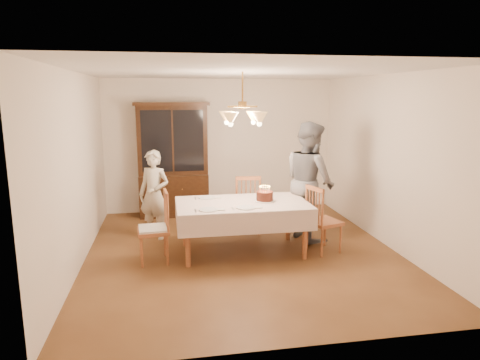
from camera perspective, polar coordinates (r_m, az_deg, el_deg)
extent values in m
plane|color=#563318|center=(6.43, 0.31, -9.56)|extent=(5.00, 5.00, 0.00)
plane|color=white|center=(6.02, 0.34, 14.25)|extent=(5.00, 5.00, 0.00)
plane|color=white|center=(8.54, -2.66, 4.60)|extent=(4.50, 0.00, 4.50)
plane|color=white|center=(3.71, 7.20, -4.18)|extent=(4.50, 0.00, 4.50)
plane|color=white|center=(6.11, -20.91, 1.24)|extent=(0.00, 5.00, 5.00)
plane|color=white|center=(6.86, 19.19, 2.36)|extent=(0.00, 5.00, 5.00)
cube|color=brown|center=(6.21, 0.32, -3.25)|extent=(1.80, 1.00, 0.04)
cube|color=silver|center=(6.20, 0.32, -3.04)|extent=(1.90, 1.10, 0.01)
cylinder|color=brown|center=(5.83, -6.98, -8.16)|extent=(0.07, 0.07, 0.71)
cylinder|color=brown|center=(6.12, 8.66, -7.25)|extent=(0.07, 0.07, 0.71)
cylinder|color=brown|center=(6.63, -7.37, -5.78)|extent=(0.07, 0.07, 0.71)
cylinder|color=brown|center=(6.89, 6.44, -5.10)|extent=(0.07, 0.07, 0.71)
cube|color=black|center=(8.36, -8.77, -1.93)|extent=(1.30, 0.50, 0.80)
cube|color=black|center=(8.24, -8.99, 5.28)|extent=(1.30, 0.40, 1.30)
cube|color=black|center=(8.04, -8.97, 5.14)|extent=(1.14, 0.01, 1.14)
cube|color=black|center=(8.15, -9.13, 10.00)|extent=(1.38, 0.54, 0.06)
cube|color=brown|center=(7.19, 0.99, -3.54)|extent=(0.48, 0.47, 0.05)
cube|color=brown|center=(6.89, 1.12, 0.24)|extent=(0.40, 0.08, 0.06)
cylinder|color=brown|center=(7.43, 2.27, -4.94)|extent=(0.04, 0.04, 0.43)
cylinder|color=brown|center=(7.41, -0.51, -4.99)|extent=(0.04, 0.04, 0.43)
cylinder|color=brown|center=(7.11, 2.54, -5.70)|extent=(0.04, 0.04, 0.43)
cylinder|color=brown|center=(7.08, -0.38, -5.75)|extent=(0.04, 0.04, 0.43)
cube|color=brown|center=(6.05, -11.51, -6.64)|extent=(0.46, 0.48, 0.05)
cube|color=brown|center=(5.92, -9.87, -1.74)|extent=(0.07, 0.40, 0.06)
cylinder|color=brown|center=(6.29, -13.09, -8.28)|extent=(0.04, 0.04, 0.43)
cylinder|color=brown|center=(5.95, -12.96, -9.41)|extent=(0.04, 0.04, 0.43)
cylinder|color=brown|center=(6.30, -9.97, -8.10)|extent=(0.04, 0.04, 0.43)
cylinder|color=brown|center=(5.96, -9.66, -9.22)|extent=(0.04, 0.04, 0.43)
cube|color=beige|center=(6.04, -11.52, -6.33)|extent=(0.41, 0.43, 0.03)
cube|color=brown|center=(6.44, 11.14, -5.53)|extent=(0.53, 0.55, 0.05)
cube|color=brown|center=(6.20, 9.94, -1.17)|extent=(0.15, 0.39, 0.06)
cylinder|color=brown|center=(6.48, 13.24, -7.68)|extent=(0.04, 0.04, 0.43)
cylinder|color=brown|center=(6.74, 11.24, -6.85)|extent=(0.04, 0.04, 0.43)
cylinder|color=brown|center=(6.28, 10.86, -8.21)|extent=(0.04, 0.04, 0.43)
cylinder|color=brown|center=(6.55, 8.90, -7.33)|extent=(0.04, 0.04, 0.43)
imported|color=beige|center=(6.99, -11.37, -1.94)|extent=(0.62, 0.55, 1.44)
imported|color=slate|center=(6.91, 9.24, -0.10)|extent=(0.88, 1.04, 1.89)
cylinder|color=white|center=(6.28, 3.30, -2.78)|extent=(0.30, 0.30, 0.01)
cylinder|color=#3D160D|center=(6.26, 3.31, -2.13)|extent=(0.24, 0.24, 0.13)
cylinder|color=#598CD8|center=(6.26, 3.97, -1.20)|extent=(0.01, 0.01, 0.07)
sphere|color=#FFB23F|center=(6.25, 3.98, -0.84)|extent=(0.01, 0.01, 0.01)
cylinder|color=pink|center=(6.28, 3.85, -1.14)|extent=(0.01, 0.01, 0.07)
sphere|color=#FFB23F|center=(6.27, 3.86, -0.79)|extent=(0.01, 0.01, 0.01)
cylinder|color=#EACC66|center=(6.30, 3.64, -1.10)|extent=(0.01, 0.01, 0.07)
sphere|color=#FFB23F|center=(6.29, 3.65, -0.75)|extent=(0.01, 0.01, 0.01)
cylinder|color=#598CD8|center=(6.31, 3.38, -1.08)|extent=(0.01, 0.01, 0.07)
sphere|color=#FFB23F|center=(6.30, 3.38, -0.73)|extent=(0.01, 0.01, 0.01)
cylinder|color=pink|center=(6.31, 3.10, -1.09)|extent=(0.01, 0.01, 0.07)
sphere|color=#FFB23F|center=(6.30, 3.11, -0.73)|extent=(0.01, 0.01, 0.01)
cylinder|color=#EACC66|center=(6.29, 2.87, -1.12)|extent=(0.01, 0.01, 0.07)
sphere|color=#FFB23F|center=(6.28, 2.87, -0.76)|extent=(0.01, 0.01, 0.01)
cylinder|color=#598CD8|center=(6.27, 2.71, -1.16)|extent=(0.01, 0.01, 0.07)
sphere|color=#FFB23F|center=(6.26, 2.71, -0.80)|extent=(0.01, 0.01, 0.01)
cylinder|color=pink|center=(6.24, 2.65, -1.22)|extent=(0.01, 0.01, 0.07)
sphere|color=#FFB23F|center=(6.23, 2.66, -0.86)|extent=(0.01, 0.01, 0.01)
cylinder|color=#EACC66|center=(6.21, 2.71, -1.28)|extent=(0.01, 0.01, 0.07)
sphere|color=#FFB23F|center=(6.20, 2.72, -0.92)|extent=(0.01, 0.01, 0.01)
cylinder|color=#598CD8|center=(6.19, 2.88, -1.33)|extent=(0.01, 0.01, 0.07)
sphere|color=#FFB23F|center=(6.18, 2.88, -0.97)|extent=(0.01, 0.01, 0.01)
cylinder|color=pink|center=(6.17, 3.13, -1.36)|extent=(0.01, 0.01, 0.07)
sphere|color=#FFB23F|center=(6.16, 3.13, -1.00)|extent=(0.01, 0.01, 0.01)
cylinder|color=#EACC66|center=(6.17, 3.41, -1.37)|extent=(0.01, 0.01, 0.07)
sphere|color=#FFB23F|center=(6.16, 3.41, -1.01)|extent=(0.01, 0.01, 0.01)
cylinder|color=#598CD8|center=(6.18, 3.67, -1.35)|extent=(0.01, 0.01, 0.07)
sphere|color=#FFB23F|center=(6.17, 3.68, -0.99)|extent=(0.01, 0.01, 0.01)
cylinder|color=pink|center=(6.20, 3.87, -1.31)|extent=(0.01, 0.01, 0.07)
sphere|color=#FFB23F|center=(6.19, 3.88, -0.95)|extent=(0.01, 0.01, 0.01)
cylinder|color=#EACC66|center=(6.23, 3.98, -1.26)|extent=(0.01, 0.01, 0.07)
sphere|color=#FFB23F|center=(6.22, 3.98, -0.90)|extent=(0.01, 0.01, 0.01)
cylinder|color=white|center=(5.80, -4.22, -3.97)|extent=(0.26, 0.26, 0.02)
cube|color=silver|center=(5.78, -5.96, -4.08)|extent=(0.01, 0.16, 0.01)
cube|color=beige|center=(5.81, -2.50, -3.92)|extent=(0.10, 0.10, 0.01)
cylinder|color=white|center=(5.89, 0.78, -3.70)|extent=(0.27, 0.27, 0.02)
cube|color=silver|center=(5.86, -0.93, -3.81)|extent=(0.02, 0.16, 0.01)
cube|color=beige|center=(5.92, 2.47, -3.64)|extent=(0.10, 0.10, 0.01)
cylinder|color=white|center=(6.47, -4.45, -2.36)|extent=(0.25, 0.25, 0.02)
cube|color=silver|center=(6.46, -5.96, -2.44)|extent=(0.01, 0.16, 0.01)
cube|color=beige|center=(6.49, -2.96, -2.32)|extent=(0.10, 0.10, 0.01)
cylinder|color=#BF8C3F|center=(6.02, 0.34, 12.35)|extent=(0.02, 0.02, 0.40)
cylinder|color=#BF8C3F|center=(6.02, 0.33, 9.96)|extent=(0.12, 0.12, 0.10)
cone|color=#D8994C|center=(6.25, 1.81, 8.36)|extent=(0.22, 0.22, 0.18)
sphere|color=#FFD899|center=(6.26, 1.81, 7.72)|extent=(0.07, 0.07, 0.07)
cone|color=#D8994C|center=(6.19, -1.82, 8.32)|extent=(0.22, 0.22, 0.18)
sphere|color=#FFD899|center=(6.19, -1.82, 7.68)|extent=(0.07, 0.07, 0.07)
cone|color=#D8994C|center=(5.79, -1.27, 8.13)|extent=(0.22, 0.22, 0.18)
sphere|color=#FFD899|center=(5.80, -1.26, 7.44)|extent=(0.07, 0.07, 0.07)
cone|color=#D8994C|center=(5.87, 2.60, 8.16)|extent=(0.22, 0.22, 0.18)
sphere|color=#FFD899|center=(5.87, 2.59, 7.48)|extent=(0.07, 0.07, 0.07)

